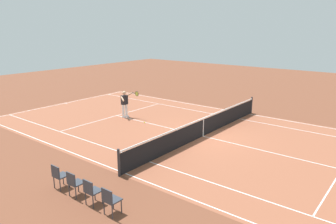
# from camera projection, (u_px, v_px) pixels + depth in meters

# --- Properties ---
(ground_plane) EXTENTS (60.00, 60.00, 0.00)m
(ground_plane) POSITION_uv_depth(u_px,v_px,m) (203.00, 136.00, 16.34)
(ground_plane) COLOR brown
(court_slab) EXTENTS (24.20, 11.40, 0.00)m
(court_slab) POSITION_uv_depth(u_px,v_px,m) (203.00, 136.00, 16.34)
(court_slab) COLOR #935138
(court_slab) RESTS_ON ground_plane
(court_line_markings) EXTENTS (23.85, 11.05, 0.01)m
(court_line_markings) POSITION_uv_depth(u_px,v_px,m) (203.00, 136.00, 16.34)
(court_line_markings) COLOR white
(court_line_markings) RESTS_ON ground_plane
(tennis_net) EXTENTS (0.10, 11.70, 1.08)m
(tennis_net) POSITION_uv_depth(u_px,v_px,m) (203.00, 127.00, 16.22)
(tennis_net) COLOR #2D2D33
(tennis_net) RESTS_ON ground_plane
(tennis_player_near) EXTENTS (1.11, 0.77, 1.70)m
(tennis_player_near) POSITION_uv_depth(u_px,v_px,m) (125.00, 103.00, 19.56)
(tennis_player_near) COLOR white
(tennis_player_near) RESTS_ON ground_plane
(tennis_ball) EXTENTS (0.07, 0.07, 0.07)m
(tennis_ball) POSITION_uv_depth(u_px,v_px,m) (145.00, 122.00, 18.59)
(tennis_ball) COLOR #CCE01E
(tennis_ball) RESTS_ON ground_plane
(spectator_chair_0) EXTENTS (0.44, 0.44, 0.88)m
(spectator_chair_0) POSITION_uv_depth(u_px,v_px,m) (110.00, 199.00, 9.34)
(spectator_chair_0) COLOR #38383D
(spectator_chair_0) RESTS_ON ground_plane
(spectator_chair_1) EXTENTS (0.44, 0.44, 0.88)m
(spectator_chair_1) POSITION_uv_depth(u_px,v_px,m) (91.00, 190.00, 9.85)
(spectator_chair_1) COLOR #38383D
(spectator_chair_1) RESTS_ON ground_plane
(spectator_chair_2) EXTENTS (0.44, 0.44, 0.88)m
(spectator_chair_2) POSITION_uv_depth(u_px,v_px,m) (74.00, 182.00, 10.37)
(spectator_chair_2) COLOR #38383D
(spectator_chair_2) RESTS_ON ground_plane
(spectator_chair_3) EXTENTS (0.44, 0.44, 0.88)m
(spectator_chair_3) POSITION_uv_depth(u_px,v_px,m) (59.00, 175.00, 10.89)
(spectator_chair_3) COLOR #38383D
(spectator_chair_3) RESTS_ON ground_plane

